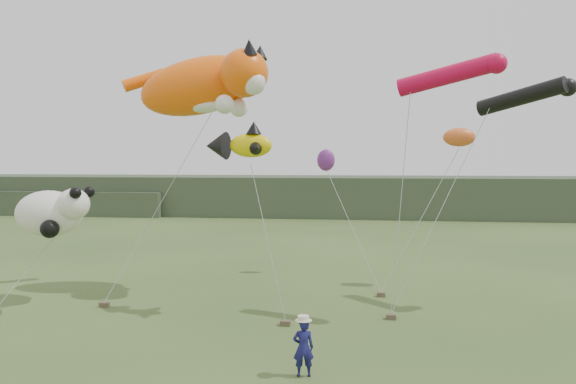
% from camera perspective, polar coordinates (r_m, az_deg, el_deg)
% --- Properties ---
extents(ground, '(120.00, 120.00, 0.00)m').
position_cam_1_polar(ground, '(16.20, -3.36, -16.96)').
color(ground, '#385123').
rests_on(ground, ground).
extents(headland, '(90.00, 13.00, 4.00)m').
position_cam_1_polar(headland, '(60.03, 2.21, -0.40)').
color(headland, '#2D3D28').
rests_on(headland, ground).
extents(festival_attendant, '(0.61, 0.47, 1.50)m').
position_cam_1_polar(festival_attendant, '(15.04, 1.57, -15.54)').
color(festival_attendant, '#161652').
rests_on(festival_attendant, ground).
extents(sandbag_anchors, '(14.56, 5.05, 0.18)m').
position_cam_1_polar(sandbag_anchors, '(21.29, -5.67, -11.80)').
color(sandbag_anchors, brown).
rests_on(sandbag_anchors, ground).
extents(cat_kite, '(7.02, 3.75, 3.46)m').
position_cam_1_polar(cat_kite, '(24.41, -8.00, 10.80)').
color(cat_kite, '#FF5D0A').
rests_on(cat_kite, ground).
extents(fish_kite, '(2.71, 1.81, 1.38)m').
position_cam_1_polar(fish_kite, '(20.51, -5.10, 4.81)').
color(fish_kite, '#E4C906').
rests_on(fish_kite, ground).
extents(tube_kites, '(6.63, 4.50, 1.82)m').
position_cam_1_polar(tube_kites, '(21.86, 20.13, 10.22)').
color(tube_kites, black).
rests_on(tube_kites, ground).
extents(panda_kite, '(3.24, 2.09, 2.01)m').
position_cam_1_polar(panda_kite, '(24.08, -22.78, -1.93)').
color(panda_kite, white).
rests_on(panda_kite, ground).
extents(misc_kites, '(7.18, 2.77, 1.95)m').
position_cam_1_polar(misc_kites, '(26.46, 11.98, 4.57)').
color(misc_kites, orange).
rests_on(misc_kites, ground).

